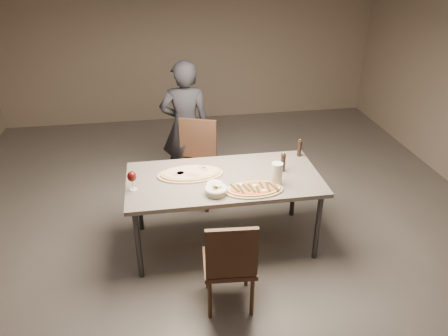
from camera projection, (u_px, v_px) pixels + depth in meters
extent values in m
plane|color=#5D5650|center=(224.00, 242.00, 4.41)|extent=(7.00, 7.00, 0.00)
plane|color=gray|center=(188.00, 33.00, 6.81)|extent=(6.00, 0.00, 6.00)
cube|color=slate|center=(224.00, 179.00, 4.07)|extent=(1.80, 0.90, 0.04)
cylinder|color=#333335|center=(138.00, 245.00, 3.81)|extent=(0.05, 0.05, 0.71)
cylinder|color=#333335|center=(318.00, 227.00, 4.04)|extent=(0.05, 0.05, 0.71)
cylinder|color=#333335|center=(139.00, 200.00, 4.45)|extent=(0.05, 0.05, 0.71)
cylinder|color=#333335|center=(294.00, 187.00, 4.69)|extent=(0.05, 0.05, 0.71)
ellipsoid|color=white|center=(255.00, 185.00, 3.86)|extent=(0.05, 0.05, 0.01)
ellipsoid|color=white|center=(264.00, 190.00, 3.78)|extent=(0.05, 0.05, 0.01)
ellipsoid|color=white|center=(241.00, 184.00, 3.88)|extent=(0.05, 0.05, 0.01)
cube|color=#233516|center=(235.00, 188.00, 3.82)|extent=(0.07, 0.15, 0.01)
cube|color=#233516|center=(241.00, 189.00, 3.81)|extent=(0.04, 0.15, 0.01)
cube|color=#233516|center=(246.00, 187.00, 3.83)|extent=(0.06, 0.15, 0.01)
cube|color=#233516|center=(252.00, 188.00, 3.82)|extent=(0.05, 0.15, 0.01)
cube|color=#233516|center=(257.00, 188.00, 3.82)|extent=(0.02, 0.15, 0.01)
cube|color=#233516|center=(262.00, 186.00, 3.84)|extent=(0.03, 0.15, 0.01)
cube|color=#233516|center=(268.00, 186.00, 3.84)|extent=(0.03, 0.15, 0.01)
cube|color=#233516|center=(273.00, 186.00, 3.85)|extent=(0.07, 0.15, 0.01)
cylinder|color=#D58684|center=(197.00, 175.00, 4.02)|extent=(0.07, 0.07, 0.00)
cylinder|color=#D58684|center=(181.00, 173.00, 4.06)|extent=(0.07, 0.07, 0.00)
cylinder|color=#D58684|center=(176.00, 174.00, 4.04)|extent=(0.07, 0.07, 0.00)
cylinder|color=#D58684|center=(190.00, 174.00, 4.04)|extent=(0.07, 0.07, 0.00)
cylinder|color=#D58684|center=(202.00, 167.00, 4.18)|extent=(0.07, 0.07, 0.00)
cylinder|color=#D58684|center=(180.00, 173.00, 4.07)|extent=(0.07, 0.07, 0.00)
cylinder|color=#D58684|center=(204.00, 169.00, 4.13)|extent=(0.07, 0.07, 0.00)
cylinder|color=beige|center=(216.00, 191.00, 3.78)|extent=(0.17, 0.17, 0.07)
torus|color=beige|center=(216.00, 189.00, 3.77)|extent=(0.20, 0.20, 0.03)
cube|color=olive|center=(219.00, 189.00, 3.78)|extent=(0.05, 0.04, 0.04)
cube|color=olive|center=(214.00, 189.00, 3.79)|extent=(0.06, 0.07, 0.04)
cube|color=olive|center=(215.00, 191.00, 3.75)|extent=(0.06, 0.07, 0.04)
cylinder|color=white|center=(215.00, 184.00, 3.94)|extent=(0.14, 0.14, 0.02)
cylinder|color=#A6AC3F|center=(215.00, 184.00, 3.94)|extent=(0.10, 0.10, 0.00)
cylinder|color=black|center=(299.00, 149.00, 4.43)|extent=(0.04, 0.04, 0.15)
cylinder|color=black|center=(300.00, 141.00, 4.39)|extent=(0.05, 0.05, 0.02)
sphere|color=gold|center=(300.00, 140.00, 4.38)|extent=(0.02, 0.02, 0.02)
cylinder|color=black|center=(283.00, 164.00, 4.14)|extent=(0.04, 0.04, 0.16)
cylinder|color=black|center=(284.00, 155.00, 4.10)|extent=(0.05, 0.05, 0.02)
sphere|color=gold|center=(284.00, 153.00, 4.09)|extent=(0.02, 0.02, 0.02)
cylinder|color=silver|center=(277.00, 174.00, 3.90)|extent=(0.10, 0.10, 0.21)
cylinder|color=silver|center=(133.00, 189.00, 3.86)|extent=(0.07, 0.07, 0.01)
cylinder|color=silver|center=(133.00, 185.00, 3.84)|extent=(0.01, 0.01, 0.09)
ellipsoid|color=#4B0A0B|center=(132.00, 176.00, 3.80)|extent=(0.08, 0.08, 0.10)
cylinder|color=white|center=(181.00, 173.00, 4.13)|extent=(0.18, 0.18, 0.01)
cube|color=#432A1C|center=(229.00, 263.00, 3.52)|extent=(0.44, 0.44, 0.04)
cylinder|color=#432A1C|center=(210.00, 299.00, 3.46)|extent=(0.03, 0.03, 0.39)
cylinder|color=#432A1C|center=(252.00, 296.00, 3.48)|extent=(0.03, 0.03, 0.39)
cylinder|color=#432A1C|center=(207.00, 270.00, 3.75)|extent=(0.03, 0.03, 0.39)
cylinder|color=#432A1C|center=(246.00, 268.00, 3.78)|extent=(0.03, 0.03, 0.39)
cube|color=#432A1C|center=(232.00, 253.00, 3.23)|extent=(0.40, 0.07, 0.43)
cube|color=#432A1C|center=(194.00, 168.00, 4.89)|extent=(0.57, 0.57, 0.04)
cylinder|color=#432A1C|center=(214.00, 180.00, 5.12)|extent=(0.04, 0.04, 0.42)
cylinder|color=#432A1C|center=(184.00, 177.00, 5.19)|extent=(0.04, 0.04, 0.42)
cylinder|color=#432A1C|center=(207.00, 196.00, 4.81)|extent=(0.04, 0.04, 0.42)
cylinder|color=#432A1C|center=(175.00, 192.00, 4.87)|extent=(0.04, 0.04, 0.42)
cube|color=#432A1C|center=(198.00, 139.00, 4.94)|extent=(0.41, 0.19, 0.47)
imported|color=black|center=(185.00, 127.00, 5.06)|extent=(0.59, 0.40, 1.57)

